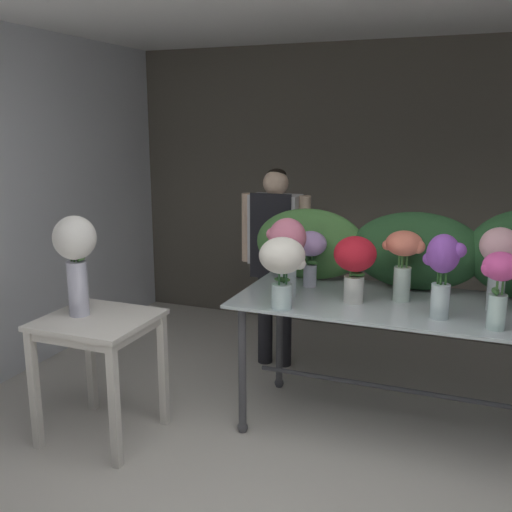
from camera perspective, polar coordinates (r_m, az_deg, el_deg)
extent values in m
plane|color=beige|center=(4.20, 8.45, -14.96)|extent=(8.15, 8.15, 0.00)
cube|color=#5B564C|center=(5.58, 13.27, 6.13)|extent=(5.23, 0.12, 2.67)
cube|color=silver|center=(5.03, -21.55, 4.88)|extent=(0.12, 3.82, 2.67)
cube|color=#AFC0C4|center=(3.72, 14.56, -4.62)|extent=(2.11, 0.91, 0.02)
cylinder|color=#4C4C51|center=(3.77, -1.34, -11.03)|extent=(0.05, 0.05, 0.85)
sphere|color=#4C4C51|center=(3.94, -1.31, -16.30)|extent=(0.07, 0.07, 0.07)
cylinder|color=#4C4C51|center=(4.39, 2.30, -7.53)|extent=(0.05, 0.05, 0.85)
sphere|color=#4C4C51|center=(4.54, 2.26, -12.22)|extent=(0.07, 0.07, 0.07)
cylinder|color=#4C4C51|center=(3.92, 14.09, -12.52)|extent=(1.91, 0.03, 0.03)
cube|color=silver|center=(3.73, -15.16, -6.00)|extent=(0.65, 0.62, 0.03)
cube|color=silver|center=(3.75, -15.12, -6.65)|extent=(0.59, 0.56, 0.06)
cube|color=silver|center=(3.86, -20.76, -12.09)|extent=(0.05, 0.05, 0.76)
cube|color=silver|center=(3.52, -13.61, -14.03)|extent=(0.05, 0.05, 0.76)
cube|color=silver|center=(4.23, -15.80, -9.46)|extent=(0.05, 0.05, 0.76)
cube|color=silver|center=(3.93, -9.01, -10.88)|extent=(0.05, 0.05, 0.76)
cylinder|color=#232328|center=(4.83, 0.91, -5.54)|extent=(0.12, 0.12, 0.86)
cylinder|color=#232328|center=(4.78, 2.77, -5.76)|extent=(0.12, 0.12, 0.86)
cube|color=silver|center=(4.63, 1.90, 2.64)|extent=(0.39, 0.22, 0.55)
cube|color=black|center=(4.53, 1.40, 1.90)|extent=(0.33, 0.02, 0.67)
cylinder|color=beige|center=(4.71, -0.85, 2.80)|extent=(0.09, 0.09, 0.55)
cylinder|color=beige|center=(4.56, 4.74, 2.41)|extent=(0.09, 0.09, 0.55)
sphere|color=beige|center=(4.58, 1.93, 7.11)|extent=(0.20, 0.20, 0.20)
ellipsoid|color=black|center=(4.59, 2.02, 7.94)|extent=(0.15, 0.15, 0.09)
ellipsoid|color=#477F3D|center=(4.11, 5.25, 1.15)|extent=(0.79, 0.21, 0.50)
ellipsoid|color=#28562D|center=(3.97, 15.31, 0.45)|extent=(0.86, 0.31, 0.52)
cylinder|color=silver|center=(3.65, 9.48, -3.21)|extent=(0.12, 0.12, 0.16)
cylinder|color=#9EBCB2|center=(3.66, 9.46, -3.90)|extent=(0.11, 0.11, 0.07)
cylinder|color=#477F3D|center=(3.63, 9.79, -2.60)|extent=(0.01, 0.01, 0.23)
cylinder|color=#477F3D|center=(3.66, 9.42, -2.45)|extent=(0.01, 0.01, 0.23)
cylinder|color=#477F3D|center=(3.61, 9.13, -2.63)|extent=(0.01, 0.01, 0.23)
ellipsoid|color=red|center=(3.59, 9.61, 0.20)|extent=(0.26, 0.26, 0.22)
ellipsoid|color=#2D6028|center=(3.60, 9.78, -1.74)|extent=(0.10, 0.04, 0.03)
cylinder|color=silver|center=(3.74, 3.02, -2.21)|extent=(0.12, 0.12, 0.22)
cylinder|color=#9EBCB2|center=(3.75, 3.01, -3.12)|extent=(0.11, 0.11, 0.09)
cylinder|color=#387033|center=(3.71, 3.35, -1.58)|extent=(0.01, 0.01, 0.29)
cylinder|color=#387033|center=(3.75, 3.20, -1.45)|extent=(0.01, 0.01, 0.29)
cylinder|color=#387033|center=(3.73, 2.73, -1.49)|extent=(0.01, 0.01, 0.29)
cylinder|color=#387033|center=(3.70, 2.83, -1.62)|extent=(0.01, 0.01, 0.29)
ellipsoid|color=pink|center=(3.68, 3.07, 1.80)|extent=(0.24, 0.24, 0.25)
sphere|color=pink|center=(3.68, 1.62, 2.14)|extent=(0.08, 0.08, 0.08)
ellipsoid|color=#477F3D|center=(3.70, 3.12, -0.28)|extent=(0.11, 0.09, 0.03)
cylinder|color=silver|center=(3.38, 22.36, -5.04)|extent=(0.10, 0.10, 0.19)
cylinder|color=#9EBCB2|center=(3.40, 22.28, -5.90)|extent=(0.09, 0.09, 0.08)
cylinder|color=#477F3D|center=(3.36, 22.74, -4.13)|extent=(0.01, 0.01, 0.29)
cylinder|color=#477F3D|center=(3.37, 22.27, -4.03)|extent=(0.01, 0.01, 0.29)
cylinder|color=#477F3D|center=(3.34, 22.28, -4.18)|extent=(0.01, 0.01, 0.29)
ellipsoid|color=#E54C9E|center=(3.32, 22.72, -0.94)|extent=(0.19, 0.19, 0.15)
sphere|color=#E54C9E|center=(3.30, 21.77, -1.16)|extent=(0.09, 0.09, 0.09)
ellipsoid|color=#387033|center=(3.35, 22.27, -3.15)|extent=(0.05, 0.10, 0.03)
cylinder|color=silver|center=(3.73, 13.99, -2.66)|extent=(0.11, 0.11, 0.21)
cylinder|color=#9EBCB2|center=(3.74, 13.94, -3.54)|extent=(0.10, 0.10, 0.09)
cylinder|color=#477F3D|center=(3.71, 14.38, -1.87)|extent=(0.01, 0.01, 0.31)
cylinder|color=#477F3D|center=(3.74, 14.03, -1.74)|extent=(0.01, 0.01, 0.31)
cylinder|color=#477F3D|center=(3.72, 13.68, -1.79)|extent=(0.01, 0.01, 0.31)
cylinder|color=#477F3D|center=(3.70, 13.94, -1.87)|extent=(0.01, 0.01, 0.31)
ellipsoid|color=#EF7A60|center=(3.67, 14.21, 1.20)|extent=(0.22, 0.22, 0.15)
sphere|color=#EF7A60|center=(3.67, 12.66, 1.04)|extent=(0.06, 0.06, 0.06)
sphere|color=#EF7A60|center=(3.64, 15.51, 0.87)|extent=(0.08, 0.08, 0.08)
cylinder|color=silver|center=(3.70, 22.26, -3.31)|extent=(0.10, 0.10, 0.22)
cylinder|color=#9EBCB2|center=(3.72, 22.18, -4.22)|extent=(0.09, 0.09, 0.09)
cylinder|color=#477F3D|center=(3.69, 22.62, -2.46)|extent=(0.01, 0.01, 0.32)
cylinder|color=#477F3D|center=(3.70, 22.33, -2.39)|extent=(0.01, 0.01, 0.32)
cylinder|color=#477F3D|center=(3.69, 21.94, -2.38)|extent=(0.01, 0.01, 0.32)
cylinder|color=#477F3D|center=(3.67, 22.32, -2.53)|extent=(0.01, 0.01, 0.32)
ellipsoid|color=#EFB2BC|center=(3.64, 22.63, 0.93)|extent=(0.22, 0.22, 0.21)
sphere|color=#EFB2BC|center=(3.64, 23.49, 0.42)|extent=(0.06, 0.06, 0.06)
ellipsoid|color=#387033|center=(3.66, 21.88, -1.34)|extent=(0.10, 0.10, 0.03)
cylinder|color=silver|center=(3.46, 17.45, -4.22)|extent=(0.11, 0.11, 0.20)
cylinder|color=#9EBCB2|center=(3.47, 17.39, -5.10)|extent=(0.10, 0.10, 0.08)
cylinder|color=#2D6028|center=(3.44, 17.89, -3.31)|extent=(0.01, 0.01, 0.30)
cylinder|color=#2D6028|center=(3.47, 17.43, -3.15)|extent=(0.01, 0.01, 0.30)
cylinder|color=#2D6028|center=(3.44, 17.20, -3.24)|extent=(0.01, 0.01, 0.30)
cylinder|color=#2D6028|center=(3.43, 17.46, -3.33)|extent=(0.01, 0.01, 0.30)
ellipsoid|color=purple|center=(3.39, 17.76, 0.22)|extent=(0.18, 0.18, 0.22)
sphere|color=purple|center=(3.42, 16.50, -0.27)|extent=(0.07, 0.07, 0.07)
sphere|color=purple|center=(3.37, 19.12, 0.53)|extent=(0.08, 0.08, 0.08)
cylinder|color=silver|center=(3.96, 5.27, -1.89)|extent=(0.09, 0.09, 0.15)
cylinder|color=#9EBCB2|center=(3.97, 5.25, -2.48)|extent=(0.08, 0.08, 0.06)
cylinder|color=#28562D|center=(3.95, 5.60, -1.18)|extent=(0.01, 0.01, 0.23)
cylinder|color=#28562D|center=(3.97, 5.27, -1.12)|extent=(0.01, 0.01, 0.23)
cylinder|color=#28562D|center=(3.94, 5.06, -1.22)|extent=(0.01, 0.01, 0.23)
ellipsoid|color=#B28ED1|center=(3.91, 5.33, 1.20)|extent=(0.22, 0.22, 0.17)
sphere|color=#B28ED1|center=(3.96, 4.35, 1.07)|extent=(0.07, 0.07, 0.07)
sphere|color=#B28ED1|center=(3.88, 6.28, 1.23)|extent=(0.08, 0.08, 0.08)
ellipsoid|color=#387033|center=(3.93, 5.38, -0.60)|extent=(0.11, 0.08, 0.03)
cylinder|color=silver|center=(3.49, 2.52, -3.91)|extent=(0.12, 0.12, 0.15)
cylinder|color=#9EBCB2|center=(3.50, 2.51, -4.56)|extent=(0.11, 0.11, 0.06)
cylinder|color=#28562D|center=(3.46, 2.96, -3.01)|extent=(0.01, 0.01, 0.25)
cylinder|color=#28562D|center=(3.49, 2.72, -2.88)|extent=(0.01, 0.01, 0.25)
cylinder|color=#28562D|center=(3.48, 2.27, -2.92)|extent=(0.01, 0.01, 0.25)
cylinder|color=#28562D|center=(3.45, 2.26, -3.08)|extent=(0.01, 0.01, 0.25)
ellipsoid|color=white|center=(3.43, 2.56, 0.06)|extent=(0.27, 0.27, 0.22)
sphere|color=white|center=(3.45, 1.30, 0.61)|extent=(0.07, 0.07, 0.07)
sphere|color=white|center=(3.41, 4.27, -0.73)|extent=(0.07, 0.07, 0.07)
ellipsoid|color=#477F3D|center=(3.49, 2.57, -2.29)|extent=(0.10, 0.04, 0.03)
cylinder|color=silver|center=(3.76, -16.92, -3.04)|extent=(0.12, 0.12, 0.34)
cylinder|color=#9EBCB2|center=(3.78, -16.83, -4.43)|extent=(0.11, 0.11, 0.14)
cylinder|color=#387033|center=(3.73, -16.79, -2.52)|extent=(0.01, 0.01, 0.40)
cylinder|color=#387033|center=(3.76, -16.84, -2.40)|extent=(0.01, 0.01, 0.40)
cylinder|color=#387033|center=(3.76, -17.36, -2.45)|extent=(0.01, 0.01, 0.40)
cylinder|color=#387033|center=(3.74, -17.11, -2.53)|extent=(0.01, 0.01, 0.40)
ellipsoid|color=white|center=(3.69, -17.24, 1.71)|extent=(0.26, 0.26, 0.27)
sphere|color=white|center=(3.72, -18.23, 1.97)|extent=(0.10, 0.10, 0.10)
sphere|color=white|center=(3.62, -16.67, 1.64)|extent=(0.09, 0.09, 0.09)
ellipsoid|color=#477F3D|center=(3.71, -16.62, -0.20)|extent=(0.08, 0.11, 0.03)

